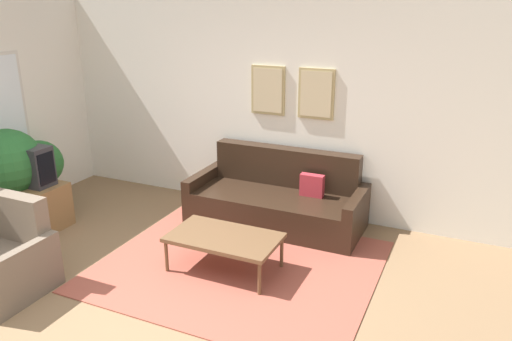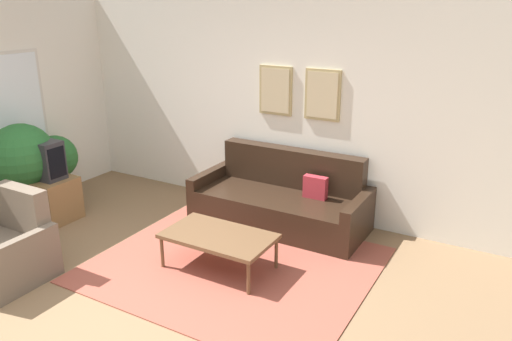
{
  "view_description": "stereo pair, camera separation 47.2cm",
  "coord_description": "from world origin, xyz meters",
  "px_view_note": "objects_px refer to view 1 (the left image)",
  "views": [
    {
      "loc": [
        2.52,
        -2.79,
        2.6
      ],
      "look_at": [
        0.4,
        1.87,
        0.85
      ],
      "focal_mm": 35.0,
      "sensor_mm": 36.0,
      "label": 1
    },
    {
      "loc": [
        2.94,
        -2.57,
        2.6
      ],
      "look_at": [
        0.4,
        1.87,
        0.85
      ],
      "focal_mm": 35.0,
      "sensor_mm": 36.0,
      "label": 2
    }
  ],
  "objects_px": {
    "coffee_table": "(224,239)",
    "tv": "(27,165)",
    "couch": "(278,200)",
    "potted_plant_tall": "(8,164)",
    "armchair": "(2,263)"
  },
  "relations": [
    {
      "from": "couch",
      "to": "armchair",
      "type": "relative_size",
      "value": 2.4
    },
    {
      "from": "couch",
      "to": "coffee_table",
      "type": "height_order",
      "value": "couch"
    },
    {
      "from": "couch",
      "to": "coffee_table",
      "type": "distance_m",
      "value": 1.29
    },
    {
      "from": "coffee_table",
      "to": "tv",
      "type": "distance_m",
      "value": 2.64
    },
    {
      "from": "coffee_table",
      "to": "potted_plant_tall",
      "type": "height_order",
      "value": "potted_plant_tall"
    },
    {
      "from": "coffee_table",
      "to": "potted_plant_tall",
      "type": "bearing_deg",
      "value": -177.25
    },
    {
      "from": "armchair",
      "to": "potted_plant_tall",
      "type": "xyz_separation_m",
      "value": [
        -1.04,
        1.06,
        0.51
      ]
    },
    {
      "from": "tv",
      "to": "armchair",
      "type": "xyz_separation_m",
      "value": [
        0.89,
        -1.18,
        -0.49
      ]
    },
    {
      "from": "potted_plant_tall",
      "to": "tv",
      "type": "bearing_deg",
      "value": 39.32
    },
    {
      "from": "couch",
      "to": "potted_plant_tall",
      "type": "relative_size",
      "value": 1.73
    },
    {
      "from": "couch",
      "to": "tv",
      "type": "relative_size",
      "value": 3.28
    },
    {
      "from": "couch",
      "to": "coffee_table",
      "type": "xyz_separation_m",
      "value": [
        -0.06,
        -1.29,
        0.06
      ]
    },
    {
      "from": "couch",
      "to": "potted_plant_tall",
      "type": "distance_m",
      "value": 3.19
    },
    {
      "from": "coffee_table",
      "to": "tv",
      "type": "bearing_deg",
      "value": -179.8
    },
    {
      "from": "coffee_table",
      "to": "armchair",
      "type": "xyz_separation_m",
      "value": [
        -1.71,
        -1.19,
        -0.06
      ]
    }
  ]
}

